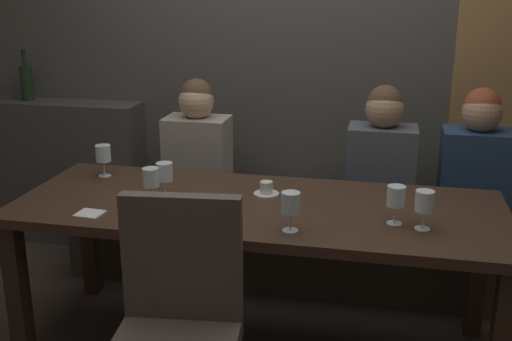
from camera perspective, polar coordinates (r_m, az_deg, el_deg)
back_wall_tiled at (r=3.84m, az=4.07°, el=14.00°), size 6.00×0.12×3.00m
back_counter at (r=4.36m, az=-17.19°, el=-0.07°), size 1.10×0.28×0.95m
dining_table at (r=2.84m, az=0.14°, el=-4.71°), size 2.20×0.84×0.74m
banquette_bench at (r=3.64m, az=2.46°, el=-6.88°), size 2.50×0.44×0.45m
chair_near_side at (r=2.29m, az=-7.23°, el=-13.18°), size 0.49×0.49×0.98m
diner_redhead at (r=3.58m, az=-5.38°, el=2.26°), size 0.36×0.24×0.73m
diner_bearded at (r=3.39m, az=11.43°, el=1.17°), size 0.36×0.24×0.73m
diner_far_end at (r=3.42m, az=19.56°, el=0.68°), size 0.36×0.24×0.74m
wine_bottle_dark_red at (r=4.34m, az=-20.29°, el=7.65°), size 0.08×0.08×0.33m
wine_glass_end_left at (r=2.82m, az=-9.61°, el=-0.79°), size 0.08×0.08×0.16m
wine_glass_near_left at (r=2.47m, az=3.20°, el=-3.14°), size 0.08×0.08×0.16m
wine_glass_end_right at (r=2.89m, az=-8.37°, el=-0.20°), size 0.08×0.08×0.16m
wine_glass_center_back at (r=2.57m, az=15.19°, el=-2.90°), size 0.08×0.08×0.16m
wine_glass_far_left at (r=3.25m, az=-13.83°, el=1.46°), size 0.08×0.08×0.16m
wine_glass_center_front at (r=2.60m, az=12.72°, el=-2.41°), size 0.08×0.08×0.16m
espresso_cup at (r=2.91m, az=0.95°, el=-1.74°), size 0.12×0.12×0.06m
folded_napkin at (r=2.77m, az=-15.01°, el=-3.85°), size 0.12×0.11×0.01m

